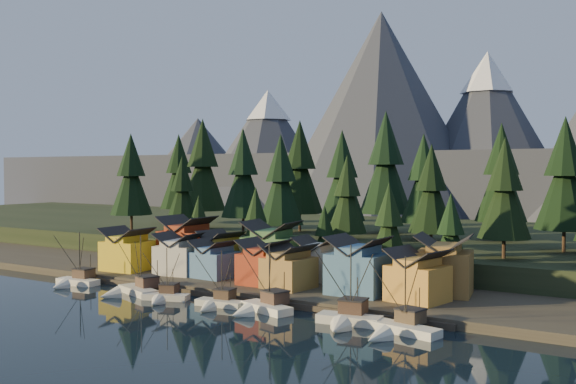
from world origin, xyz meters
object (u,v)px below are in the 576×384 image
Objects in this scene: boat_6 at (397,319)px; house_back_0 at (187,240)px; boat_2 at (164,290)px; house_front_0 at (127,248)px; boat_5 at (347,308)px; house_front_1 at (179,252)px; boat_4 at (261,298)px; boat_0 at (74,274)px; boat_1 at (132,282)px; house_back_1 at (221,250)px; boat_3 at (217,295)px.

house_back_0 reaches higher than boat_6.
boat_2 is 1.05× the size of house_front_0.
boat_5 is 48.18m from house_front_1.
boat_2 is 0.81× the size of boat_4.
house_front_1 is at bearing 4.33° from house_front_0.
house_back_0 is (8.92, 23.15, 4.98)m from boat_0.
boat_1 is 1.34× the size of house_back_1.
boat_5 is 1.05× the size of boat_6.
boat_5 is at bearing -16.52° from house_front_0.
boat_6 is (43.04, 0.26, 0.19)m from boat_2.
house_back_0 is (-59.25, 24.42, 5.15)m from boat_6.
boat_1 reaches higher than house_front_1.
house_front_1 is (14.24, 14.46, 3.60)m from boat_0.
house_front_0 reaches higher than boat_2.
boat_1 is 51.57m from boat_6.
boat_1 is at bearing 173.39° from boat_3.
boat_6 is at bearing -15.81° from house_front_0.
boat_6 reaches higher than boat_0.
boat_1 reaches higher than boat_0.
boat_1 is at bearing -85.87° from house_back_1.
boat_0 is 25.17m from boat_2.
boat_6 is at bearing -19.33° from boat_2.
boat_6 is 1.38× the size of house_back_1.
boat_4 is at bearing -170.72° from boat_6.
boat_6 is at bearing -13.33° from house_back_1.
house_back_0 is (-5.32, 8.69, 1.38)m from house_front_1.
boat_4 reaches higher than house_front_1.
boat_6 is at bearing -6.30° from boat_0.
boat_3 is 37.43m from house_front_0.
boat_0 is 68.18m from boat_6.
boat_2 is 1.12× the size of house_back_1.
boat_4 is 45.20m from house_front_0.
boat_1 is at bearing -168.72° from boat_6.
boat_0 is at bearing -169.15° from boat_6.
boat_1 is 1.26× the size of house_front_0.
boat_5 is at bearing 19.83° from boat_1.
house_front_0 is (1.52, 12.58, 3.91)m from boat_0.
house_back_1 is at bearing 144.18° from boat_5.
house_back_1 is (-25.19, 21.62, 3.49)m from boat_4.
house_back_1 reaches higher than boat_3.
boat_3 is 27.04m from house_front_1.
boat_5 is 1.44× the size of house_back_1.
boat_3 is (11.13, 0.78, 0.04)m from boat_2.
boat_0 is 20.61m from house_front_1.
house_back_1 is (2.94, 22.13, 3.64)m from boat_1.
house_front_1 reaches higher than boat_3.
house_back_1 is at bearing 120.53° from boat_3.
boat_5 reaches higher than boat_6.
boat_6 is 68.18m from house_front_0.
boat_0 is 36.26m from boat_3.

